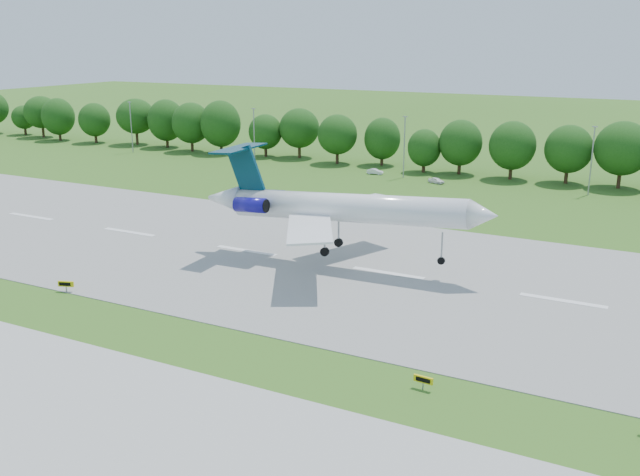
{
  "coord_description": "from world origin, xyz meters",
  "views": [
    {
      "loc": [
        29.77,
        -49.91,
        27.09
      ],
      "look_at": [
        -5.5,
        18.0,
        5.44
      ],
      "focal_mm": 40.0,
      "sensor_mm": 36.0,
      "label": 1
    }
  ],
  "objects": [
    {
      "name": "service_vehicle_b",
      "position": [
        -12.34,
        79.59,
        0.57
      ],
      "size": [
        3.58,
        2.36,
        1.13
      ],
      "primitive_type": "imported",
      "rotation": [
        0.0,
        0.0,
        1.24
      ],
      "color": "white",
      "rests_on": "ground"
    },
    {
      "name": "airliner",
      "position": [
        -7.34,
        24.89,
        7.5
      ],
      "size": [
        37.4,
        27.2,
        12.42
      ],
      "rotation": [
        0.0,
        -0.05,
        0.06
      ],
      "color": "white",
      "rests_on": "ground"
    },
    {
      "name": "taxi_sign_left",
      "position": [
        -29.07,
        2.76,
        0.93
      ],
      "size": [
        1.75,
        0.79,
        1.26
      ],
      "rotation": [
        0.0,
        0.0,
        0.34
      ],
      "color": "gray",
      "rests_on": "ground"
    },
    {
      "name": "tree_line",
      "position": [
        0.0,
        92.0,
        6.19
      ],
      "size": [
        288.4,
        8.4,
        10.4
      ],
      "color": "#382314",
      "rests_on": "ground"
    },
    {
      "name": "taxiway",
      "position": [
        0.0,
        -18.0,
        0.04
      ],
      "size": [
        400.0,
        23.0,
        0.08
      ],
      "primitive_type": "cube",
      "color": "#ADADA8",
      "rests_on": "ground"
    },
    {
      "name": "taxi_sign_centre",
      "position": [
        13.4,
        -0.56,
        0.85
      ],
      "size": [
        1.64,
        0.32,
        1.15
      ],
      "rotation": [
        0.0,
        0.0,
        -0.07
      ],
      "color": "gray",
      "rests_on": "ground"
    },
    {
      "name": "ground",
      "position": [
        0.0,
        0.0,
        0.0
      ],
      "size": [
        600.0,
        600.0,
        0.0
      ],
      "primitive_type": "plane",
      "color": "#336019",
      "rests_on": "ground"
    },
    {
      "name": "service_vehicle_a",
      "position": [
        -26.52,
        82.89,
        0.55
      ],
      "size": [
        3.4,
        1.41,
        1.09
      ],
      "primitive_type": "imported",
      "rotation": [
        0.0,
        0.0,
        1.65
      ],
      "color": "silver",
      "rests_on": "ground"
    },
    {
      "name": "runway",
      "position": [
        0.0,
        25.0,
        0.04
      ],
      "size": [
        400.0,
        45.0,
        0.08
      ],
      "primitive_type": "cube",
      "color": "gray",
      "rests_on": "ground"
    },
    {
      "name": "light_poles",
      "position": [
        -2.5,
        82.0,
        6.34
      ],
      "size": [
        175.9,
        0.25,
        12.19
      ],
      "color": "gray",
      "rests_on": "ground"
    }
  ]
}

